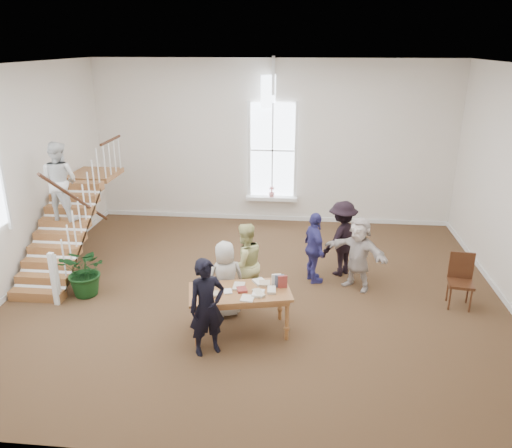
# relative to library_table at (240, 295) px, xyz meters

# --- Properties ---
(ground) EXTENTS (10.00, 10.00, 0.00)m
(ground) POSITION_rel_library_table_xyz_m (0.12, 1.58, -0.74)
(ground) COLOR #4E311E
(ground) RESTS_ON ground
(room_shell) EXTENTS (10.49, 10.00, 10.00)m
(room_shell) POSITION_rel_library_table_xyz_m (0.12, 5.97, -0.33)
(room_shell) COLOR silver
(room_shell) RESTS_ON ground
(staircase) EXTENTS (1.10, 4.10, 2.92)m
(staircase) POSITION_rel_library_table_xyz_m (-4.22, 2.33, 0.88)
(staircase) COLOR brown
(staircase) RESTS_ON ground
(library_table) EXTENTS (1.91, 1.25, 0.88)m
(library_table) POSITION_rel_library_table_xyz_m (0.00, 0.00, 0.00)
(library_table) COLOR brown
(library_table) RESTS_ON ground
(police_officer) EXTENTS (0.73, 0.66, 1.68)m
(police_officer) POSITION_rel_library_table_xyz_m (-0.46, -0.65, 0.10)
(police_officer) COLOR black
(police_officer) RESTS_ON ground
(elderly_woman) EXTENTS (0.85, 0.73, 1.47)m
(elderly_woman) POSITION_rel_library_table_xyz_m (-0.36, 0.60, 0.00)
(elderly_woman) COLOR beige
(elderly_woman) RESTS_ON ground
(person_yellow) EXTENTS (1.02, 0.98, 1.66)m
(person_yellow) POSITION_rel_library_table_xyz_m (-0.06, 1.10, 0.10)
(person_yellow) COLOR #CECC81
(person_yellow) RESTS_ON ground
(woman_cluster_a) EXTENTS (0.68, 0.99, 1.56)m
(woman_cluster_a) POSITION_rel_library_table_xyz_m (1.30, 2.16, 0.04)
(woman_cluster_a) COLOR navy
(woman_cluster_a) RESTS_ON ground
(woman_cluster_b) EXTENTS (1.21, 1.22, 1.69)m
(woman_cluster_b) POSITION_rel_library_table_xyz_m (1.90, 2.61, 0.11)
(woman_cluster_b) COLOR black
(woman_cluster_b) RESTS_ON ground
(woman_cluster_c) EXTENTS (1.45, 1.23, 1.57)m
(woman_cluster_c) POSITION_rel_library_table_xyz_m (2.20, 1.96, 0.05)
(woman_cluster_c) COLOR beige
(woman_cluster_c) RESTS_ON ground
(floor_plant) EXTENTS (1.11, 1.01, 1.07)m
(floor_plant) POSITION_rel_library_table_xyz_m (-3.28, 1.06, -0.20)
(floor_plant) COLOR #113614
(floor_plant) RESTS_ON ground
(side_chair) EXTENTS (0.52, 0.52, 1.07)m
(side_chair) POSITION_rel_library_table_xyz_m (4.13, 1.44, -0.13)
(side_chair) COLOR black
(side_chair) RESTS_ON ground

